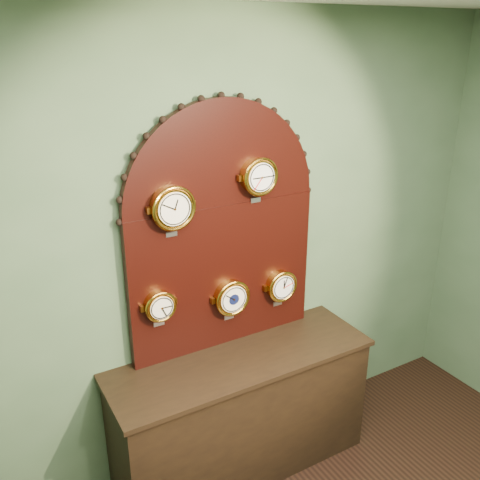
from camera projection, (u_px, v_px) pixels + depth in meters
wall_back at (219, 255)px, 3.14m from camera, size 4.00×0.00×4.00m
shop_counter at (242, 415)px, 3.29m from camera, size 1.60×0.50×0.80m
display_board at (223, 222)px, 3.02m from camera, size 1.26×0.06×1.53m
roman_clock at (173, 208)px, 2.75m from camera, size 0.25×0.08×0.30m
arabic_clock at (259, 176)px, 2.96m from camera, size 0.23×0.08×0.28m
hygrometer at (160, 306)px, 2.91m from camera, size 0.18×0.08×0.24m
barometer at (231, 297)px, 3.14m from camera, size 0.23×0.08×0.28m
tide_clock at (281, 286)px, 3.32m from camera, size 0.21×0.08×0.26m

